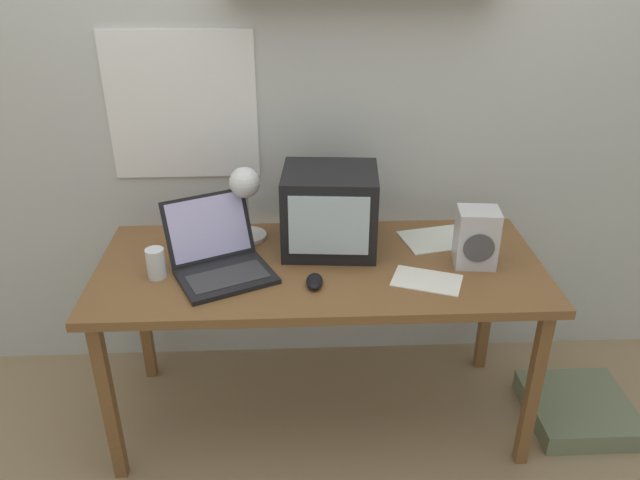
# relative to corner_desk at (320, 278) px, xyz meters

# --- Properties ---
(ground_plane) EXTENTS (12.00, 12.00, 0.00)m
(ground_plane) POSITION_rel_corner_desk_xyz_m (0.00, 0.00, -0.68)
(ground_plane) COLOR #A18661
(back_wall) EXTENTS (5.60, 0.24, 2.60)m
(back_wall) POSITION_rel_corner_desk_xyz_m (0.00, 0.49, 0.63)
(back_wall) COLOR silver
(back_wall) RESTS_ON ground_plane
(corner_desk) EXTENTS (1.68, 0.72, 0.74)m
(corner_desk) POSITION_rel_corner_desk_xyz_m (0.00, 0.00, 0.00)
(corner_desk) COLOR brown
(corner_desk) RESTS_ON ground_plane
(crt_monitor) EXTENTS (0.38, 0.34, 0.32)m
(crt_monitor) POSITION_rel_corner_desk_xyz_m (0.04, 0.13, 0.22)
(crt_monitor) COLOR black
(crt_monitor) RESTS_ON corner_desk
(laptop) EXTENTS (0.44, 0.45, 0.25)m
(laptop) POSITION_rel_corner_desk_xyz_m (-0.38, -0.03, 0.13)
(laptop) COLOR black
(laptop) RESTS_ON corner_desk
(desk_lamp) EXTENTS (0.15, 0.20, 0.33)m
(desk_lamp) POSITION_rel_corner_desk_xyz_m (-0.28, 0.17, 0.29)
(desk_lamp) COLOR white
(desk_lamp) RESTS_ON corner_desk
(juice_glass) EXTENTS (0.07, 0.07, 0.11)m
(juice_glass) POSITION_rel_corner_desk_xyz_m (-0.60, -0.07, 0.11)
(juice_glass) COLOR white
(juice_glass) RESTS_ON corner_desk
(space_heater) EXTENTS (0.16, 0.14, 0.22)m
(space_heater) POSITION_rel_corner_desk_xyz_m (0.58, -0.03, 0.17)
(space_heater) COLOR silver
(space_heater) RESTS_ON corner_desk
(computer_mouse) EXTENTS (0.07, 0.11, 0.03)m
(computer_mouse) POSITION_rel_corner_desk_xyz_m (-0.03, -0.16, 0.08)
(computer_mouse) COLOR black
(computer_mouse) RESTS_ON corner_desk
(printed_handout) EXTENTS (0.28, 0.23, 0.00)m
(printed_handout) POSITION_rel_corner_desk_xyz_m (0.38, -0.14, 0.06)
(printed_handout) COLOR white
(printed_handout) RESTS_ON corner_desk
(open_notebook) EXTENTS (0.32, 0.26, 0.00)m
(open_notebook) POSITION_rel_corner_desk_xyz_m (0.49, 0.18, 0.06)
(open_notebook) COLOR silver
(open_notebook) RESTS_ON corner_desk
(floor_cushion) EXTENTS (0.42, 0.42, 0.09)m
(floor_cushion) POSITION_rel_corner_desk_xyz_m (1.10, -0.07, -0.64)
(floor_cushion) COLOR slate
(floor_cushion) RESTS_ON ground_plane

